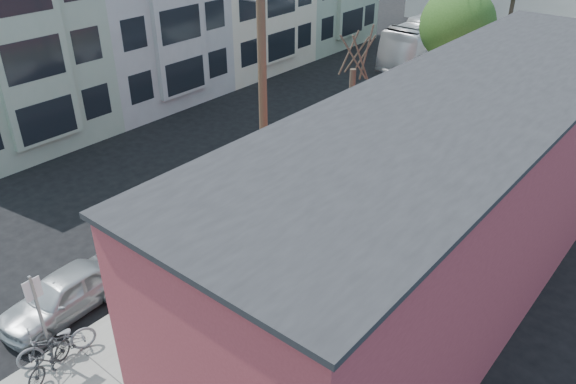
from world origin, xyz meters
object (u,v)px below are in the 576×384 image
Objects in this scene: sign_post at (39,311)px; bus at (440,38)px; parked_bike_b at (56,343)px; utility_pole_near at (261,89)px; car_2 at (284,167)px; tree_bare at (350,128)px; tree_leafy_mid at (457,25)px; car_0 at (63,294)px; parking_meter_far at (325,167)px; patron_grey at (188,358)px; car_3 at (373,118)px; patio_chair_b at (200,375)px; parked_bike_a at (49,359)px; parking_meter_near at (211,235)px; cyclist at (248,253)px; car_1 at (195,218)px; patio_chair_a at (242,338)px; patron_green at (190,368)px.

sign_post is 0.24× the size of bus.
utility_pole_near is at bearing 107.82° from parked_bike_b.
tree_bare is at bearing 36.18° from car_2.
car_0 is at bearing -95.45° from tree_leafy_mid.
patron_grey is at bearing -71.53° from parking_meter_far.
car_3 is at bearing 99.62° from utility_pole_near.
parked_bike_a reaches higher than patio_chair_b.
parking_meter_near is at bearing -77.55° from bus.
sign_post reaches higher than car_2.
patio_chair_b is 0.18× the size of car_2.
sign_post reaches higher than parking_meter_near.
patron_grey is 0.35× the size of car_2.
parking_meter_far is at bearing -97.06° from cyclist.
cyclist is at bearing 137.22° from patio_chair_b.
tree_leafy_mid is 21.18m from patio_chair_b.
bus is (-3.25, 25.52, 0.81)m from car_1.
patio_chair_b is (3.33, -20.45, -4.40)m from tree_leafy_mid.
cyclist is (1.64, -6.37, -0.01)m from parking_meter_far.
tree_bare is 0.85× the size of car_3.
tree_leafy_mid is 23.01m from parked_bike_a.
patron_grey is at bearing -92.70° from patio_chair_a.
patron_grey reaches higher than patio_chair_a.
car_3 reaches higher than car_0.
utility_pole_near is 5.29m from cyclist.
bus reaches higher than car_2.
patron_grey is 4.63m from cyclist.
patron_green is (3.76, -6.92, -4.31)m from utility_pole_near.
bus is at bearing 78.46° from parked_bike_a.
sign_post reaches higher than car_3.
parking_meter_near reaches higher than patio_chair_a.
parked_bike_a is 0.40× the size of car_0.
tree_bare is at bearing 85.05° from utility_pole_near.
tree_leafy_mid is 7.60× the size of patio_chair_a.
sign_post is 0.28× the size of utility_pole_near.
parking_meter_far reaches higher than car_2.
tree_leafy_mid is 3.25× the size of parked_bike_b.
cyclist is at bearing -58.59° from utility_pole_near.
car_1 is at bearing -103.88° from parking_meter_far.
utility_pole_near is 11.24m from car_3.
parking_meter_near is at bearing -70.48° from car_2.
cyclist is at bearing 93.75° from parked_bike_b.
bus is (-8.50, 28.60, 1.00)m from patio_chair_a.
tree_bare is 0.73× the size of tree_leafy_mid.
parking_meter_near is at bearing 109.41° from parked_bike_b.
car_0 is 0.35× the size of bus.
tree_bare is 9.40m from tree_leafy_mid.
parked_bike_b is at bearing -90.87° from tree_leafy_mid.
parking_meter_far is 0.22× the size of car_3.
patio_chair_a is 1.71m from patron_grey.
patron_grey is (-0.26, -1.65, 0.40)m from patio_chair_a.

